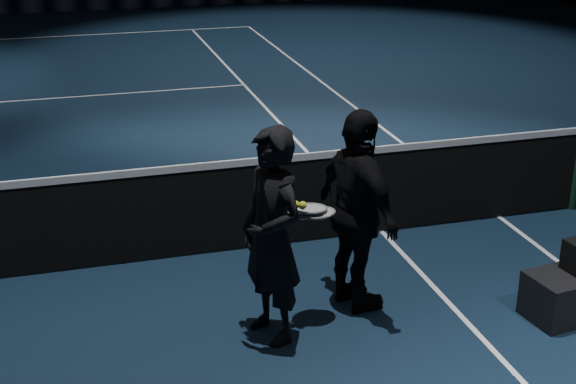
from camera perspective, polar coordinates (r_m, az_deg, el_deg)
The scene contains 5 objects.
player_a at distance 6.22m, azimuth -1.15°, elevation -3.18°, with size 0.64×0.42×1.76m, color black.
player_b at distance 6.68m, azimuth 4.98°, elevation -1.44°, with size 1.03×0.43×1.76m, color black.
racket_lower at distance 6.42m, azimuth 2.21°, elevation -1.49°, with size 0.68×0.22×0.03m, color black, non-canonical shape.
racket_upper at distance 6.41m, azimuth 1.65°, elevation -1.18°, with size 0.68×0.22×0.03m, color black, non-canonical shape.
tennis_balls at distance 6.27m, azimuth 0.76°, elevation -0.77°, with size 0.12×0.10×0.12m, color gold, non-canonical shape.
Camera 1 is at (1.07, -7.07, 3.52)m, focal length 50.00 mm.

